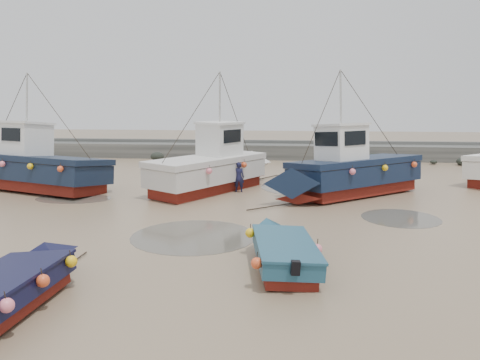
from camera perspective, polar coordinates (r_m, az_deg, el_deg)
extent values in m
plane|color=#90775D|center=(17.47, 1.19, -6.10)|extent=(120.00, 120.00, 0.00)
cube|color=slate|center=(39.00, 4.13, 3.47)|extent=(60.00, 2.20, 1.20)
cube|color=slate|center=(40.14, 4.21, 4.68)|extent=(60.00, 0.60, 0.25)
ellipsoid|color=black|center=(36.23, 12.02, 2.33)|extent=(0.84, 0.86, 0.51)
ellipsoid|color=black|center=(38.09, 15.85, 2.60)|extent=(0.98, 1.07, 0.72)
ellipsoid|color=black|center=(38.69, 25.43, 2.03)|extent=(0.78, 0.90, 0.59)
ellipsoid|color=black|center=(38.05, -3.64, 2.94)|extent=(0.99, 0.80, 0.58)
ellipsoid|color=black|center=(38.32, 22.52, 2.04)|extent=(0.54, 0.46, 0.30)
ellipsoid|color=black|center=(37.90, 18.80, 2.22)|extent=(0.61, 0.47, 0.46)
ellipsoid|color=black|center=(37.75, -2.54, 2.70)|extent=(0.61, 0.53, 0.32)
ellipsoid|color=black|center=(38.80, 20.49, 2.32)|extent=(0.67, 0.55, 0.43)
ellipsoid|color=black|center=(37.89, -10.06, 2.84)|extent=(1.09, 0.88, 0.72)
ellipsoid|color=black|center=(37.72, -7.11, 2.65)|extent=(0.65, 0.60, 0.37)
ellipsoid|color=black|center=(37.27, 18.66, 2.26)|extent=(0.88, 0.64, 0.62)
ellipsoid|color=black|center=(36.71, 2.53, 2.52)|extent=(0.64, 0.62, 0.48)
ellipsoid|color=black|center=(37.98, 15.94, 2.35)|extent=(0.55, 0.45, 0.29)
cylinder|color=#524E43|center=(16.76, -5.65, -6.81)|extent=(4.47, 4.47, 0.01)
cylinder|color=#524E43|center=(20.27, 19.00, -4.41)|extent=(3.16, 3.16, 0.01)
cylinder|color=#524E43|center=(24.40, -19.65, -2.14)|extent=(3.76, 3.76, 0.01)
cylinder|color=#524E43|center=(26.34, 9.05, -0.87)|extent=(5.97, 5.97, 0.01)
pyramid|color=black|center=(13.66, -22.01, -7.04)|extent=(1.82, 0.76, 0.90)
cylinder|color=black|center=(14.74, -19.91, -9.56)|extent=(0.09, 2.00, 0.04)
sphere|color=#ED5529|center=(10.58, -26.20, -14.17)|extent=(0.30, 0.30, 0.30)
sphere|color=#ED5529|center=(11.59, -22.56, -11.84)|extent=(0.30, 0.30, 0.30)
sphere|color=#ED5529|center=(12.65, -19.57, -9.85)|extent=(0.30, 0.30, 0.30)
cube|color=maroon|center=(13.50, 5.35, -10.24)|extent=(1.81, 3.38, 0.30)
cube|color=navy|center=(13.38, 5.38, -8.73)|extent=(2.08, 3.64, 0.45)
pyramid|color=navy|center=(15.23, 4.37, -4.68)|extent=(1.67, 0.94, 0.90)
cube|color=brown|center=(13.33, 5.39, -8.06)|extent=(1.68, 3.06, 0.10)
cube|color=navy|center=(13.30, 5.40, -7.69)|extent=(2.15, 3.73, 0.07)
cube|color=black|center=(11.64, 6.59, -10.68)|extent=(0.24, 0.21, 0.35)
cylinder|color=black|center=(16.32, 3.97, -7.14)|extent=(0.34, 1.98, 0.04)
sphere|color=#ED5529|center=(11.96, 1.88, -10.40)|extent=(0.30, 0.30, 0.30)
sphere|color=#ED5529|center=(13.49, 9.25, -8.18)|extent=(0.30, 0.30, 0.30)
sphere|color=#ED5529|center=(14.56, 1.09, -6.73)|extent=(0.30, 0.30, 0.30)
cube|color=maroon|center=(27.14, -23.24, -0.64)|extent=(7.55, 4.62, 0.55)
cube|color=#121D31|center=(27.02, -23.34, 0.92)|extent=(8.19, 5.19, 0.95)
cube|color=brown|center=(26.96, -23.41, 2.00)|extent=(7.99, 5.02, 0.08)
cube|color=#121D31|center=(26.94, -23.43, 2.30)|extent=(8.37, 5.30, 0.30)
cube|color=white|center=(27.66, -24.99, 4.38)|extent=(2.53, 2.47, 1.70)
cube|color=white|center=(27.61, -25.12, 6.26)|extent=(2.73, 2.67, 0.12)
cube|color=black|center=(28.44, -26.32, 4.92)|extent=(0.60, 1.54, 0.68)
cylinder|color=#B7B7B2|center=(27.58, -25.32, 9.08)|extent=(0.10, 0.10, 2.60)
sphere|color=pink|center=(23.72, -21.28, 0.82)|extent=(0.30, 0.30, 0.30)
sphere|color=pink|center=(26.49, -18.07, 1.85)|extent=(0.30, 0.30, 0.30)
sphere|color=pink|center=(25.26, -24.43, 1.11)|extent=(0.30, 0.30, 0.30)
sphere|color=pink|center=(27.95, -21.09, 2.06)|extent=(0.30, 0.30, 0.30)
sphere|color=pink|center=(26.86, -27.21, 1.36)|extent=(0.30, 0.30, 0.30)
sphere|color=pink|center=(29.48, -23.80, 2.25)|extent=(0.30, 0.30, 0.30)
cube|color=maroon|center=(24.72, -3.93, -0.81)|extent=(5.15, 6.66, 0.55)
cube|color=silver|center=(24.60, -3.95, 0.91)|extent=(5.70, 7.26, 0.95)
pyramid|color=silver|center=(27.65, 1.63, 3.34)|extent=(2.80, 2.47, 1.40)
cube|color=brown|center=(24.53, -3.97, 2.10)|extent=(5.54, 7.07, 0.08)
cube|color=silver|center=(24.51, -3.97, 2.42)|extent=(5.83, 7.42, 0.30)
cube|color=white|center=(25.13, -2.54, 4.83)|extent=(2.48, 2.58, 1.70)
cube|color=white|center=(25.07, -2.56, 6.91)|extent=(2.68, 2.79, 0.12)
cube|color=black|center=(25.90, -1.08, 5.55)|extent=(1.25, 0.79, 0.68)
cylinder|color=#B7B7B2|center=(25.05, -2.58, 10.02)|extent=(0.10, 0.10, 2.60)
cylinder|color=black|center=(28.80, 2.94, 0.18)|extent=(1.60, 2.59, 0.05)
sphere|color=pink|center=(23.52, -10.91, 1.23)|extent=(0.30, 0.30, 0.30)
sphere|color=pink|center=(22.64, -3.80, 1.07)|extent=(0.30, 0.30, 0.30)
sphere|color=pink|center=(25.44, -6.19, 1.97)|extent=(0.30, 0.30, 0.30)
sphere|color=pink|center=(24.79, 0.48, 1.82)|extent=(0.30, 0.30, 0.30)
sphere|color=pink|center=(27.51, -2.16, 2.58)|extent=(0.30, 0.30, 0.30)
cube|color=maroon|center=(24.61, 13.92, -1.12)|extent=(6.50, 5.93, 0.55)
cube|color=#121E35|center=(24.49, 13.99, 0.61)|extent=(7.13, 6.54, 0.95)
pyramid|color=#121E35|center=(21.57, 6.62, 1.52)|extent=(2.75, 2.89, 1.40)
cube|color=brown|center=(24.42, 14.04, 1.80)|extent=(6.93, 6.36, 0.08)
cube|color=#121E35|center=(24.40, 14.05, 2.12)|extent=(7.28, 6.68, 0.30)
cube|color=white|center=(23.59, 12.54, 4.31)|extent=(2.69, 2.67, 1.70)
cube|color=white|center=(23.53, 12.62, 6.51)|extent=(2.91, 2.88, 0.12)
cube|color=black|center=(22.85, 10.77, 4.85)|extent=(1.02, 1.21, 0.68)
cylinder|color=#B7B7B2|center=(23.51, 12.74, 9.83)|extent=(0.10, 0.10, 2.60)
cylinder|color=black|center=(21.17, 4.18, -3.25)|extent=(2.34, 1.96, 0.05)
sphere|color=pink|center=(25.74, 20.62, 1.50)|extent=(0.30, 0.30, 0.30)
sphere|color=pink|center=(26.63, 14.28, 2.06)|extent=(0.30, 0.30, 0.30)
sphere|color=pink|center=(23.95, 17.42, 1.11)|extent=(0.30, 0.30, 0.30)
sphere|color=pink|center=(25.01, 10.77, 1.72)|extent=(0.30, 0.30, 0.30)
sphere|color=pink|center=(22.26, 13.72, 0.67)|extent=(0.30, 0.30, 0.30)
sphere|color=pink|center=(23.50, 6.79, 1.33)|extent=(0.30, 0.30, 0.30)
sphere|color=pink|center=(29.08, 26.01, 2.00)|extent=(0.30, 0.30, 0.30)
imported|color=#171837|center=(24.68, -0.15, -1.46)|extent=(0.59, 0.40, 1.59)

